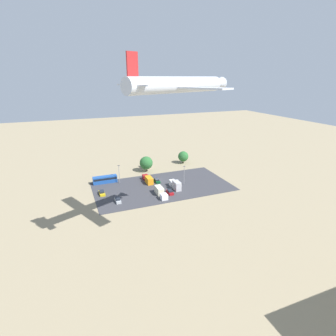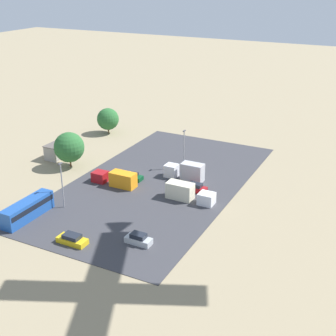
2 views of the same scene
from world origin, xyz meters
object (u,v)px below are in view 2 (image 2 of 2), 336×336
parked_car_3 (139,239)px  parked_truck_0 (117,179)px  shed_building (55,152)px  parked_truck_1 (186,172)px  parked_car_0 (196,188)px  parked_truck_2 (187,193)px  parked_car_1 (72,239)px  parked_car_2 (131,176)px  bus (28,209)px

parked_car_3 → parked_truck_0: bearing=41.4°
shed_building → parked_truck_1: parked_truck_1 is taller
shed_building → parked_car_0: (1.23, 33.82, -0.88)m
shed_building → parked_car_3: shed_building is taller
parked_car_0 → parked_truck_2: bearing=1.8°
parked_truck_1 → parked_truck_2: bearing=-154.0°
shed_building → parked_car_0: bearing=87.9°
parked_car_0 → parked_truck_2: (3.94, 0.13, 0.70)m
shed_building → parked_truck_2: 34.33m
shed_building → parked_truck_0: shed_building is taller
shed_building → parked_truck_1: size_ratio=0.51×
parked_car_3 → parked_truck_2: 16.45m
parked_car_3 → parked_truck_0: 21.36m
shed_building → parked_truck_0: bearing=73.9°
parked_car_1 → parked_truck_1: (-28.81, 5.47, 1.01)m
parked_car_2 → parked_truck_0: parked_truck_0 is taller
parked_car_0 → parked_car_1: size_ratio=0.88×
parked_car_3 → parked_truck_0: size_ratio=0.45×
bus → parked_car_2: bus is taller
shed_building → parked_truck_2: size_ratio=0.45×
shed_building → bus: bearing=30.1°
parked_car_0 → parked_truck_2: parked_truck_2 is taller
parked_car_2 → parked_truck_0: (3.61, -1.00, 0.71)m
bus → parked_truck_2: bus is taller
parked_car_1 → parked_car_2: parked_car_1 is taller
parked_truck_1 → parked_truck_2: 8.85m
parked_car_3 → parked_truck_1: 24.63m
parked_car_1 → parked_truck_2: bearing=-24.1°
parked_car_0 → parked_truck_1: size_ratio=0.52×
parked_car_1 → parked_truck_2: size_ratio=0.53×
shed_building → parked_truck_0: 20.14m
parked_car_1 → parked_truck_0: bearing=14.4°
parked_truck_1 → bus: bearing=147.1°
parked_car_0 → parked_truck_1: (-4.01, -3.75, 0.96)m
parked_car_3 → parked_car_1: bearing=116.6°
bus → parked_truck_2: (-17.87, 20.60, -0.31)m
shed_building → parked_truck_0: (5.59, 19.35, -0.24)m
bus → parked_truck_1: 30.76m
parked_truck_0 → parked_truck_1: 13.60m
parked_car_2 → parked_car_1: bearing=10.0°
parked_car_2 → parked_truck_0: 3.82m
shed_building → parked_truck_2: (5.17, 33.94, -0.18)m
parked_truck_0 → parked_truck_2: (-0.42, 14.59, 0.06)m
parked_car_2 → parked_car_0: bearing=93.2°
parked_car_0 → parked_car_3: 20.37m
shed_building → parked_truck_1: bearing=95.3°
bus → shed_building: bearing=120.1°
parked_truck_1 → parked_car_1: bearing=169.3°
bus → parked_truck_2: size_ratio=1.15×
shed_building → bus: (23.04, 13.34, 0.13)m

